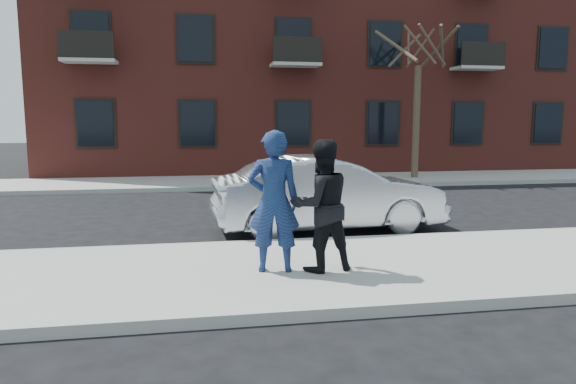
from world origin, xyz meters
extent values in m
plane|color=black|center=(0.00, 0.00, 0.00)|extent=(100.00, 100.00, 0.00)
cube|color=#9B9993|center=(0.00, -0.25, 0.07)|extent=(50.00, 3.50, 0.15)
cube|color=#999691|center=(0.00, 1.55, 0.07)|extent=(50.00, 0.10, 0.15)
cube|color=#9B9993|center=(0.00, 11.25, 0.07)|extent=(50.00, 3.50, 0.15)
cube|color=#999691|center=(0.00, 9.45, 0.07)|extent=(50.00, 0.10, 0.15)
cube|color=maroon|center=(2.00, 18.00, 6.00)|extent=(24.00, 10.00, 12.00)
cube|color=black|center=(-7.50, 12.94, 2.20)|extent=(1.30, 0.06, 1.70)
cube|color=black|center=(3.90, 12.94, 2.20)|extent=(1.30, 0.06, 1.70)
cube|color=black|center=(11.50, 12.94, 2.20)|extent=(1.30, 0.06, 1.70)
cube|color=black|center=(-7.50, 12.94, 5.40)|extent=(1.30, 0.06, 1.70)
cube|color=black|center=(3.90, 12.94, 5.40)|extent=(1.30, 0.06, 1.70)
cube|color=black|center=(11.50, 12.94, 5.40)|extent=(1.30, 0.06, 1.70)
cylinder|color=#3E3025|center=(4.50, 11.00, 2.25)|extent=(0.26, 0.26, 4.20)
imported|color=#B7BABF|center=(-1.01, 2.77, 0.79)|extent=(4.90, 1.99, 1.58)
imported|color=navy|center=(-2.61, -0.37, 1.17)|extent=(0.80, 0.58, 2.04)
cube|color=black|center=(-2.63, -0.15, 1.45)|extent=(0.09, 0.14, 0.08)
imported|color=black|center=(-1.93, -0.44, 1.10)|extent=(1.05, 0.88, 1.91)
cube|color=black|center=(-2.11, -0.29, 1.18)|extent=(0.11, 0.15, 0.06)
camera|label=1|loc=(-3.63, -7.54, 2.32)|focal=32.00mm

